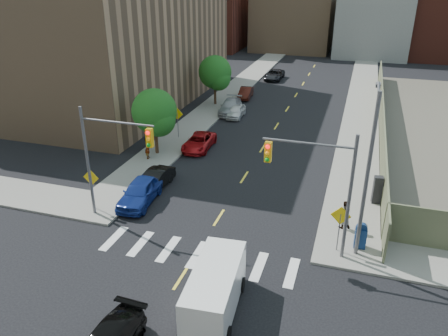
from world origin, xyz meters
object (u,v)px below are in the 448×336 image
Objects in this scene: parked_car_blue at (140,192)px; parked_car_black at (155,180)px; parked_car_grey at (274,75)px; parked_car_silver at (230,107)px; parked_car_maroon at (246,93)px; mailbox at (361,236)px; pedestrian_west at (148,148)px; payphone at (377,190)px; cargo_van at (216,287)px; parked_car_red at (199,142)px; pedestrian_east at (344,215)px; parked_car_white at (236,111)px.

parked_car_black is (0.00, 2.17, -0.15)m from parked_car_blue.
parked_car_blue is at bearing -90.88° from parked_car_grey.
parked_car_silver is 6.15m from parked_car_maroon.
parked_car_black is 14.24m from mailbox.
pedestrian_west reaches higher than parked_car_grey.
parked_car_silver is 3.27× the size of mailbox.
mailbox is (13.86, -27.65, 0.25)m from parked_car_maroon.
cargo_van is at bearing -127.71° from payphone.
parked_car_silver is 0.97× the size of cargo_van.
parked_car_black is at bearing -95.82° from parked_car_silver.
pedestrian_west reaches higher than parked_car_red.
parked_car_silver is at bearing -93.36° from parked_car_grey.
cargo_van reaches higher than parked_car_red.
parked_car_red is at bearing 108.04° from cargo_van.
mailbox is 18.21m from pedestrian_west.
parked_car_red is at bearing 90.71° from parked_car_black.
parked_car_silver reaches higher than parked_car_red.
parked_car_blue is 0.91× the size of cargo_van.
cargo_van is 17.75m from pedestrian_west.
pedestrian_east is (11.56, -36.27, 0.35)m from parked_car_grey.
parked_car_silver is at bearing 93.42° from parked_car_black.
pedestrian_east reaches higher than parked_car_silver.
parked_car_red is at bearing -93.33° from parked_car_maroon.
pedestrian_west is at bearing -40.49° from pedestrian_east.
pedestrian_west is at bearing 107.82° from parked_car_blue.
payphone is (14.70, 2.21, 0.44)m from parked_car_black.
parked_car_red is 16.60m from parked_car_maroon.
cargo_van reaches higher than parked_car_maroon.
parked_car_grey reaches higher than parked_car_black.
cargo_van is at bearing 39.35° from pedestrian_east.
parked_car_grey is 35.19m from payphone.
parked_car_blue is 7.01m from pedestrian_west.
mailbox is at bearing 99.57° from pedestrian_east.
mailbox is at bearing -70.59° from parked_car_grey.
pedestrian_west reaches higher than pedestrian_east.
parked_car_white is 24.12m from mailbox.
payphone is (14.33, -5.55, 0.46)m from parked_car_red.
parked_car_white is 20.27m from payphone.
pedestrian_east is at bearing -3.35° from parked_car_black.
parked_car_red is 9.35m from parked_car_white.
parked_car_red reaches higher than parked_car_white.
pedestrian_west is at bearing 125.38° from parked_car_black.
mailbox is 0.81× the size of payphone.
parked_car_grey is at bearing 91.28° from parked_car_black.
mailbox is at bearing -9.37° from parked_car_blue.
parked_car_grey is (1.30, 36.91, -0.12)m from parked_car_blue.
parked_car_silver is at bearing 85.28° from parked_car_blue.
parked_car_red is 1.17× the size of parked_car_maroon.
parked_car_blue is 36.93m from parked_car_grey.
parked_car_white is 7.33m from parked_car_maroon.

